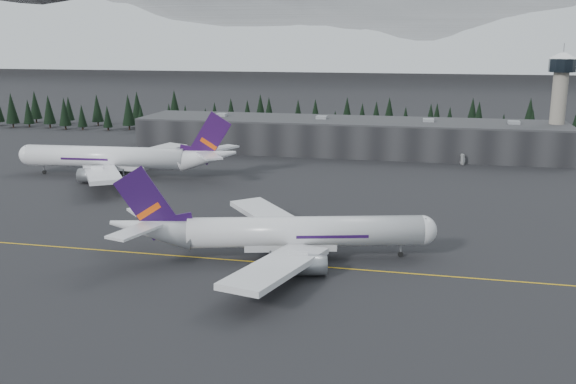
% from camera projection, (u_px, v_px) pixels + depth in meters
% --- Properties ---
extents(ground, '(1400.00, 1400.00, 0.00)m').
position_uv_depth(ground, '(266.00, 259.00, 127.12)').
color(ground, black).
rests_on(ground, ground).
extents(taxiline, '(400.00, 0.40, 0.02)m').
position_uv_depth(taxiline, '(264.00, 262.00, 125.22)').
color(taxiline, gold).
rests_on(taxiline, ground).
extents(terminal, '(160.00, 30.00, 12.60)m').
position_uv_depth(terminal, '(347.00, 136.00, 244.31)').
color(terminal, black).
rests_on(terminal, ground).
extents(control_tower, '(10.00, 10.00, 37.70)m').
position_uv_depth(control_tower, '(560.00, 94.00, 227.46)').
color(control_tower, gray).
rests_on(control_tower, ground).
extents(treeline, '(360.00, 20.00, 15.00)m').
position_uv_depth(treeline, '(358.00, 121.00, 279.16)').
color(treeline, black).
rests_on(treeline, ground).
extents(mountain_ridge, '(4400.00, 900.00, 420.00)m').
position_uv_depth(mountain_ridge, '(413.00, 64.00, 1076.49)').
color(mountain_ridge, white).
rests_on(mountain_ridge, ground).
extents(jet_main, '(63.53, 57.86, 19.05)m').
position_uv_depth(jet_main, '(277.00, 233.00, 126.21)').
color(jet_main, silver).
rests_on(jet_main, ground).
extents(jet_parked, '(71.79, 66.09, 21.10)m').
position_uv_depth(jet_parked, '(125.00, 158.00, 201.32)').
color(jet_parked, silver).
rests_on(jet_parked, ground).
extents(gse_vehicle_a, '(2.97, 5.65, 1.52)m').
position_uv_depth(gse_vehicle_a, '(197.00, 156.00, 234.00)').
color(gse_vehicle_a, silver).
rests_on(gse_vehicle_a, ground).
extents(gse_vehicle_b, '(4.20, 3.63, 1.36)m').
position_uv_depth(gse_vehicle_b, '(463.00, 163.00, 221.02)').
color(gse_vehicle_b, silver).
rests_on(gse_vehicle_b, ground).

